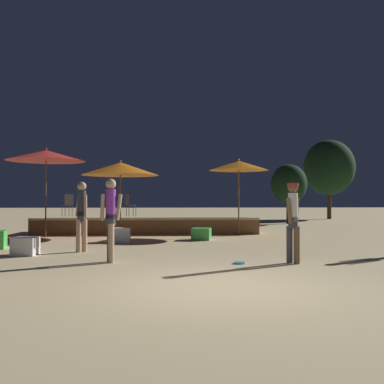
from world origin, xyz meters
name	(u,v)px	position (x,y,z in m)	size (l,w,h in m)	color
ground_plane	(220,287)	(0.00, 0.00, 0.00)	(120.00, 120.00, 0.00)	#D1B784
wooden_deck	(147,226)	(-1.64, 10.66, 0.28)	(8.58, 2.33, 0.64)	brown
patio_umbrella_0	(120,169)	(-2.55, 9.34, 2.45)	(2.82, 2.82, 2.77)	brown
patio_umbrella_1	(46,156)	(-5.12, 8.90, 2.88)	(2.73, 2.73, 3.16)	brown
patio_umbrella_2	(239,166)	(1.81, 9.17, 2.58)	(2.19, 2.19, 2.84)	brown
cube_seat_0	(121,235)	(-2.26, 7.02, 0.22)	(0.59, 0.59, 0.44)	white
cube_seat_1	(25,246)	(-4.20, 3.96, 0.21)	(0.56, 0.56, 0.43)	white
cube_seat_3	(201,234)	(0.30, 7.56, 0.19)	(0.72, 0.72, 0.39)	#4CC651
person_1	(82,213)	(-2.99, 4.53, 0.98)	(0.39, 0.41, 1.78)	tan
person_2	(111,216)	(-2.01, 2.68, 0.98)	(0.48, 0.30, 1.78)	tan
person_3	(293,218)	(1.82, 2.30, 0.94)	(0.39, 0.40, 1.68)	brown
bistro_chair_0	(68,203)	(-4.85, 11.09, 1.18)	(0.48, 0.48, 0.90)	#47474C
bistro_chair_1	(129,203)	(-2.38, 11.00, 1.18)	(0.46, 0.46, 0.90)	#47474C
frisbee_disc	(239,263)	(0.69, 2.33, 0.02)	(0.25, 0.25, 0.03)	#33B2D8
background_tree_0	(329,168)	(10.07, 21.81, 3.48)	(3.40, 3.40, 5.35)	#3D2B1C
background_tree_1	(289,184)	(5.79, 16.48, 2.16)	(1.95, 1.95, 3.25)	#3D2B1C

